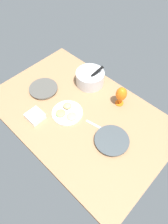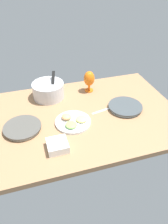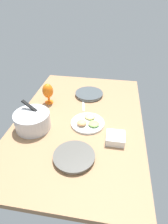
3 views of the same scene
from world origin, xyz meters
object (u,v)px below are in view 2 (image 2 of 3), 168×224
at_px(dinner_plate_right, 125,107).
at_px(square_bowl_white, 57,145).
at_px(mixing_bowl, 48,90).
at_px(fruit_platter, 73,121).
at_px(dinner_plate_left, 22,128).
at_px(hurricane_glass_orange, 89,79).

bearing_deg(dinner_plate_right, square_bowl_white, -155.64).
xyz_separation_m(dinner_plate_right, mixing_bowl, (-0.57, 0.36, 0.06)).
xyz_separation_m(dinner_plate_right, square_bowl_white, (-0.62, -0.28, 0.02)).
height_order(mixing_bowl, fruit_platter, mixing_bowl).
distance_m(dinner_plate_left, square_bowl_white, 0.33).
distance_m(dinner_plate_right, fruit_platter, 0.46).
bearing_deg(mixing_bowl, hurricane_glass_orange, -0.66).
distance_m(dinner_plate_left, dinner_plate_right, 0.83).
xyz_separation_m(fruit_platter, square_bowl_white, (-0.16, -0.22, 0.01)).
distance_m(dinner_plate_left, hurricane_glass_orange, 0.74).
bearing_deg(mixing_bowl, dinner_plate_left, -123.83).
bearing_deg(fruit_platter, square_bowl_white, -125.64).
xyz_separation_m(mixing_bowl, square_bowl_white, (-0.05, -0.64, -0.04)).
relative_size(dinner_plate_right, hurricane_glass_orange, 1.42).
height_order(hurricane_glass_orange, square_bowl_white, hurricane_glass_orange).
bearing_deg(dinner_plate_right, hurricane_glass_orange, 119.36).
bearing_deg(dinner_plate_right, dinner_plate_left, -178.47).
bearing_deg(square_bowl_white, hurricane_glass_orange, 56.51).
bearing_deg(mixing_bowl, fruit_platter, -74.63).
height_order(mixing_bowl, square_bowl_white, mixing_bowl).
relative_size(fruit_platter, hurricane_glass_orange, 1.38).
xyz_separation_m(fruit_platter, hurricane_glass_orange, (0.26, 0.41, 0.10)).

